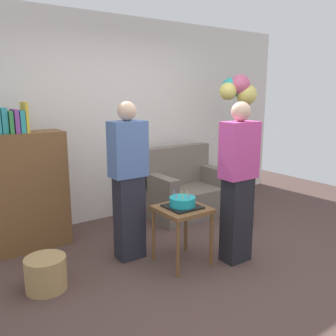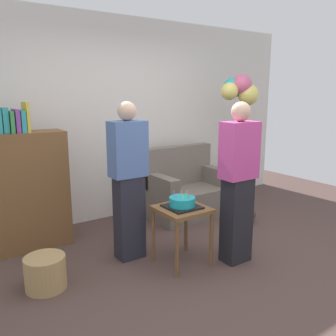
# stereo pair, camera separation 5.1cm
# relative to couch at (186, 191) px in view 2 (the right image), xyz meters

# --- Properties ---
(ground_plane) EXTENTS (8.00, 8.00, 0.00)m
(ground_plane) POSITION_rel_couch_xyz_m (-0.77, -1.48, -0.34)
(ground_plane) COLOR #4C3833
(wall_back) EXTENTS (6.00, 0.10, 2.70)m
(wall_back) POSITION_rel_couch_xyz_m (-0.77, 0.57, 1.01)
(wall_back) COLOR silver
(wall_back) RESTS_ON ground_plane
(couch) EXTENTS (1.10, 0.70, 0.96)m
(couch) POSITION_rel_couch_xyz_m (0.00, 0.00, 0.00)
(couch) COLOR #6B6056
(couch) RESTS_ON ground_plane
(bookshelf) EXTENTS (0.80, 0.36, 1.62)m
(bookshelf) POSITION_rel_couch_xyz_m (-2.09, 0.11, 0.34)
(bookshelf) COLOR brown
(bookshelf) RESTS_ON ground_plane
(side_table) EXTENTS (0.48, 0.48, 0.59)m
(side_table) POSITION_rel_couch_xyz_m (-0.93, -1.16, 0.16)
(side_table) COLOR brown
(side_table) RESTS_ON ground_plane
(birthday_cake) EXTENTS (0.32, 0.32, 0.17)m
(birthday_cake) POSITION_rel_couch_xyz_m (-0.93, -1.16, 0.30)
(birthday_cake) COLOR black
(birthday_cake) RESTS_ON side_table
(person_blowing_candles) EXTENTS (0.36, 0.22, 1.63)m
(person_blowing_candles) POSITION_rel_couch_xyz_m (-1.30, -0.74, 0.49)
(person_blowing_candles) COLOR #23232D
(person_blowing_candles) RESTS_ON ground_plane
(person_holding_cake) EXTENTS (0.36, 0.22, 1.63)m
(person_holding_cake) POSITION_rel_couch_xyz_m (-0.44, -1.43, 0.49)
(person_holding_cake) COLOR black
(person_holding_cake) RESTS_ON ground_plane
(wicker_basket) EXTENTS (0.36, 0.36, 0.30)m
(wicker_basket) POSITION_rel_couch_xyz_m (-2.22, -0.87, -0.19)
(wicker_basket) COLOR #A88451
(wicker_basket) RESTS_ON ground_plane
(handbag) EXTENTS (0.28, 0.14, 0.20)m
(handbag) POSITION_rel_couch_xyz_m (0.47, -0.75, -0.24)
(handbag) COLOR #473328
(handbag) RESTS_ON ground_plane
(balloon_bunch) EXTENTS (0.54, 0.43, 1.96)m
(balloon_bunch) POSITION_rel_couch_xyz_m (0.73, -0.24, 1.41)
(balloon_bunch) COLOR silver
(balloon_bunch) RESTS_ON ground_plane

